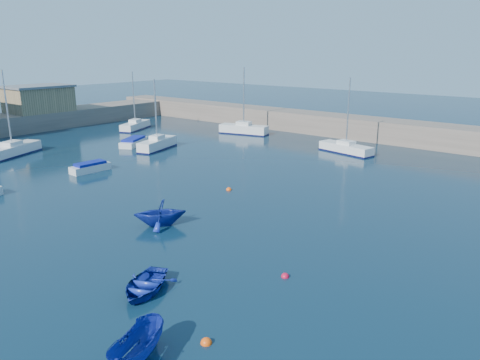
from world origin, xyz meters
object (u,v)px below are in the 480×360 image
Objects in this scene: dinghy_center at (145,285)px; sailboat_2 at (13,150)px; sailboat_3 at (157,144)px; motorboat_1 at (90,167)px; sailboat_6 at (346,148)px; brick_shed_a at (39,100)px; dinghy_right at (138,348)px; motorboat_2 at (134,142)px; sailboat_5 at (244,129)px; dinghy_left at (160,213)px; sailboat_4 at (135,125)px.

sailboat_2 is at bearing 138.05° from dinghy_center.
sailboat_3 is 11.01m from motorboat_1.
sailboat_6 is 2.17× the size of motorboat_1.
sailboat_2 reaches higher than motorboat_1.
motorboat_1 reaches higher than dinghy_center.
brick_shed_a is 57.63m from dinghy_right.
dinghy_center is (6.68, -33.76, -0.19)m from sailboat_6.
sailboat_3 is (9.59, 11.93, 0.03)m from sailboat_2.
sailboat_6 is 1.70× the size of motorboat_2.
brick_shed_a reaches higher than motorboat_1.
sailboat_2 reaches higher than sailboat_6.
sailboat_6 is 24.53m from motorboat_2.
sailboat_5 is 1.82× the size of motorboat_2.
motorboat_2 is at bearing 168.90° from sailboat_3.
sailboat_5 is 15.21m from motorboat_2.
sailboat_6 is 2.39× the size of dinghy_center.
sailboat_3 is 1.64× the size of motorboat_2.
sailboat_3 is at bearing 116.12° from dinghy_right.
brick_shed_a is 0.92× the size of sailboat_5.
sailboat_3 is 0.96× the size of sailboat_6.
brick_shed_a is 1.67× the size of motorboat_2.
motorboat_2 is 40.68m from dinghy_right.
motorboat_2 is (-5.24, -14.28, -0.23)m from sailboat_5.
dinghy_left is (27.88, -3.84, 0.25)m from sailboat_2.
brick_shed_a is 2.43× the size of dinghy_left.
sailboat_2 is (14.26, -11.06, -3.48)m from brick_shed_a.
dinghy_center is 1.03× the size of dinghy_left.
sailboat_3 reaches higher than motorboat_2.
sailboat_3 is 2.38× the size of dinghy_left.
sailboat_6 is (27.14, 23.66, -0.07)m from sailboat_2.
sailboat_4 is at bearing 134.88° from sailboat_3.
sailboat_2 is 28.12m from sailboat_5.
dinghy_left is at bearing -60.44° from sailboat_4.
sailboat_5 is 24.63m from motorboat_1.
dinghy_center is (33.82, -10.10, -0.26)m from sailboat_2.
sailboat_3 is 24.15m from dinghy_left.
sailboat_2 is at bearing 142.32° from sailboat_5.
sailboat_6 is (17.56, 11.73, -0.10)m from sailboat_3.
sailboat_3 is 21.12m from sailboat_6.
brick_shed_a is 2.13× the size of motorboat_1.
sailboat_6 reaches higher than motorboat_1.
motorboat_2 is (20.04, 0.54, -3.66)m from brick_shed_a.
motorboat_1 is (15.53, -17.71, -0.14)m from sailboat_4.
dinghy_right is (10.56, -37.28, 0.08)m from sailboat_6.
dinghy_left is at bearing -61.22° from motorboat_2.
sailboat_3 is 2.09× the size of motorboat_1.
sailboat_4 is (-12.72, 7.06, -0.07)m from sailboat_3.
motorboat_1 is at bearing -72.82° from sailboat_4.
sailboat_3 reaches higher than dinghy_center.
brick_shed_a is 44.81m from dinghy_left.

